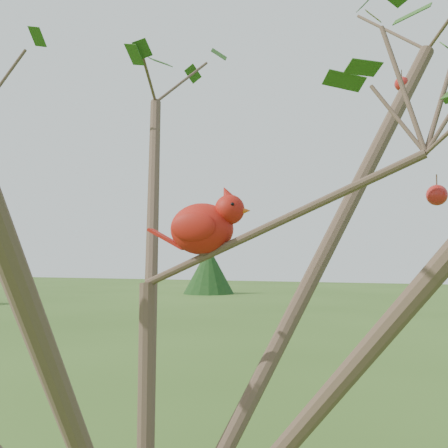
# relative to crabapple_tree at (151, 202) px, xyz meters

# --- Properties ---
(crabapple_tree) EXTENTS (2.35, 2.05, 2.95)m
(crabapple_tree) POSITION_rel_crabapple_tree_xyz_m (0.00, 0.00, 0.00)
(crabapple_tree) COLOR #433324
(crabapple_tree) RESTS_ON ground
(cardinal) EXTENTS (0.23, 0.12, 0.16)m
(cardinal) POSITION_rel_crabapple_tree_xyz_m (0.07, 0.11, -0.04)
(cardinal) COLOR #B41A0F
(cardinal) RESTS_ON ground
(distant_trees) EXTENTS (35.89, 16.10, 2.92)m
(distant_trees) POSITION_rel_crabapple_tree_xyz_m (-3.06, 23.45, -0.78)
(distant_trees) COLOR #433324
(distant_trees) RESTS_ON ground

